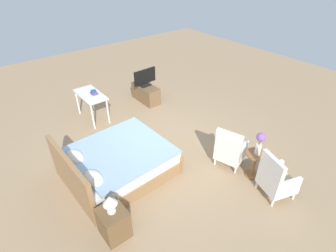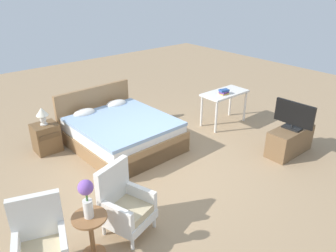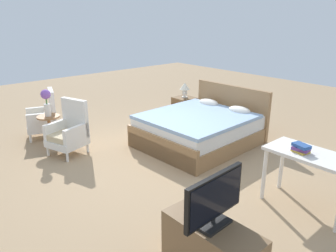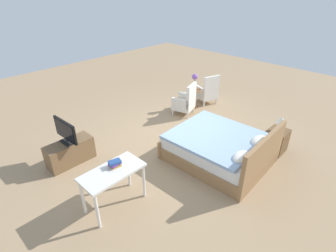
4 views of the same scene
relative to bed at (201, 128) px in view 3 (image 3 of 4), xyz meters
The scene contains 12 objects.
ground_plane 1.22m from the bed, 85.89° to the right, with size 16.00×16.00×0.00m, color #A38460.
bed is the anchor object (origin of this frame).
armchair_by_window_left 3.01m from the bed, 138.60° to the right, with size 0.69×0.69×0.92m.
armchair_by_window_right 2.32m from the bed, 121.00° to the right, with size 0.68×0.68×0.92m.
side_table 2.72m from the bed, 129.33° to the right, with size 0.40×0.40×0.57m.
flower_vase 2.78m from the bed, 129.33° to the right, with size 0.17×0.17×0.48m.
nightstand 1.36m from the bed, 148.58° to the left, with size 0.44×0.41×0.54m.
table_lamp 1.43m from the bed, 148.55° to the left, with size 0.22×0.22×0.33m.
tv_stand 3.16m from the bed, 45.04° to the right, with size 0.96×0.40×0.49m.
tv_flatscreen 3.19m from the bed, 45.01° to the right, with size 0.21×0.73×0.50m.
vanity_desk 2.39m from the bed, 13.88° to the right, with size 1.04×0.52×0.73m.
book_stack 2.33m from the bed, 16.17° to the right, with size 0.22×0.18×0.10m.
Camera 3 is at (3.74, -3.00, 2.29)m, focal length 35.00 mm.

